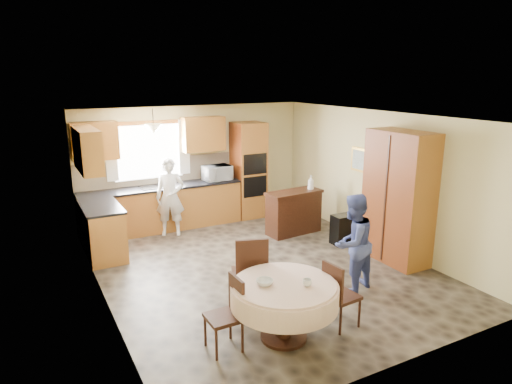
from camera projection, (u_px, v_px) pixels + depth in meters
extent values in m
cube|color=brown|center=(261.00, 268.00, 7.60)|extent=(5.00, 6.00, 0.01)
cube|color=white|center=(262.00, 117.00, 6.97)|extent=(5.00, 6.00, 0.01)
cube|color=#D6C989|center=(195.00, 164.00, 9.85)|extent=(5.00, 0.02, 2.50)
cube|color=#D6C989|center=(401.00, 261.00, 4.73)|extent=(5.00, 0.02, 2.50)
cube|color=#D6C989|center=(99.00, 218.00, 6.15)|extent=(0.02, 6.00, 2.50)
cube|color=#D6C989|center=(380.00, 179.00, 8.43)|extent=(0.02, 6.00, 2.50)
cube|color=white|center=(148.00, 152.00, 9.29)|extent=(1.40, 0.03, 1.10)
cube|color=white|center=(111.00, 153.00, 8.89)|extent=(0.22, 0.02, 1.15)
cube|color=white|center=(184.00, 147.00, 9.58)|extent=(0.22, 0.02, 1.15)
cube|color=gold|center=(163.00, 209.00, 9.41)|extent=(3.30, 0.60, 0.88)
cube|color=black|center=(161.00, 187.00, 9.29)|extent=(3.30, 0.64, 0.04)
cube|color=gold|center=(103.00, 232.00, 8.02)|extent=(0.60, 1.20, 0.88)
cube|color=black|center=(101.00, 207.00, 7.91)|extent=(0.64, 1.20, 0.04)
cube|color=beige|center=(157.00, 171.00, 9.47)|extent=(3.30, 0.02, 0.55)
cube|color=#B3742C|center=(95.00, 141.00, 8.61)|extent=(0.85, 0.33, 0.72)
cube|color=#B3742C|center=(203.00, 134.00, 9.61)|extent=(0.90, 0.33, 0.72)
cube|color=#B3742C|center=(87.00, 150.00, 7.59)|extent=(0.33, 1.20, 0.72)
cube|color=gold|center=(249.00, 170.00, 10.16)|extent=(0.66, 0.62, 2.12)
cube|color=black|center=(255.00, 164.00, 9.84)|extent=(0.56, 0.01, 0.45)
cube|color=black|center=(255.00, 187.00, 9.97)|extent=(0.56, 0.01, 0.45)
cone|color=beige|center=(154.00, 129.00, 8.75)|extent=(0.36, 0.36, 0.18)
cube|color=#3D1C10|center=(294.00, 214.00, 9.18)|extent=(1.18, 0.57, 0.82)
cube|color=black|center=(343.00, 229.00, 8.64)|extent=(0.41, 0.29, 0.56)
cube|color=gold|center=(399.00, 197.00, 7.68)|extent=(0.59, 1.17, 2.24)
cylinder|color=#3D1C10|center=(284.00, 313.00, 5.50)|extent=(0.19, 0.19, 0.67)
cylinder|color=#3D1C10|center=(284.00, 337.00, 5.58)|extent=(0.57, 0.57, 0.04)
cylinder|color=beige|center=(285.00, 285.00, 5.40)|extent=(1.23, 1.23, 0.05)
cylinder|color=beige|center=(284.00, 295.00, 5.44)|extent=(1.29, 1.29, 0.27)
cube|color=#3D1C10|center=(223.00, 318.00, 5.26)|extent=(0.38, 0.38, 0.05)
cube|color=#3D1C10|center=(237.00, 295.00, 5.28)|extent=(0.04, 0.36, 0.45)
cylinder|color=#3D1C10|center=(216.00, 345.00, 5.10)|extent=(0.03, 0.03, 0.39)
cylinder|color=#3D1C10|center=(242.00, 337.00, 5.25)|extent=(0.03, 0.03, 0.39)
cylinder|color=#3D1C10|center=(205.00, 331.00, 5.38)|extent=(0.03, 0.03, 0.39)
cylinder|color=#3D1C10|center=(230.00, 324.00, 5.53)|extent=(0.03, 0.03, 0.39)
cube|color=#3D1C10|center=(250.00, 273.00, 6.24)|extent=(0.58, 0.58, 0.05)
cube|color=#3D1C10|center=(252.00, 259.00, 5.96)|extent=(0.43, 0.18, 0.55)
cylinder|color=#3D1C10|center=(243.00, 300.00, 6.04)|extent=(0.04, 0.04, 0.47)
cylinder|color=#3D1C10|center=(269.00, 293.00, 6.22)|extent=(0.04, 0.04, 0.47)
cylinder|color=#3D1C10|center=(231.00, 288.00, 6.38)|extent=(0.04, 0.04, 0.47)
cylinder|color=#3D1C10|center=(256.00, 282.00, 6.56)|extent=(0.04, 0.04, 0.47)
cube|color=#3D1C10|center=(342.00, 296.00, 5.77)|extent=(0.42, 0.42, 0.05)
cube|color=#3D1C10|center=(332.00, 282.00, 5.62)|extent=(0.07, 0.36, 0.45)
cylinder|color=#3D1C10|center=(339.00, 320.00, 5.61)|extent=(0.03, 0.03, 0.39)
cylinder|color=#3D1C10|center=(359.00, 314.00, 5.76)|extent=(0.03, 0.03, 0.39)
cylinder|color=#3D1C10|center=(323.00, 309.00, 5.89)|extent=(0.03, 0.03, 0.39)
cylinder|color=#3D1C10|center=(343.00, 303.00, 6.04)|extent=(0.03, 0.03, 0.39)
cube|color=gold|center=(362.00, 160.00, 8.77)|extent=(0.05, 0.56, 0.46)
cube|color=silver|center=(361.00, 160.00, 8.75)|extent=(0.01, 0.46, 0.37)
imported|color=silver|center=(217.00, 173.00, 9.76)|extent=(0.61, 0.44, 0.32)
imported|color=silver|center=(170.00, 197.00, 9.01)|extent=(0.67, 0.56, 1.56)
imported|color=#3E4987|center=(352.00, 243.00, 6.66)|extent=(0.84, 0.72, 1.48)
imported|color=#B2B2B2|center=(283.00, 194.00, 8.95)|extent=(0.22, 0.22, 0.05)
imported|color=silver|center=(311.00, 184.00, 9.22)|extent=(0.15, 0.15, 0.33)
imported|color=#B2B2B2|center=(307.00, 283.00, 5.31)|extent=(0.13, 0.13, 0.09)
imported|color=#B2B2B2|center=(265.00, 282.00, 5.35)|extent=(0.25, 0.25, 0.06)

